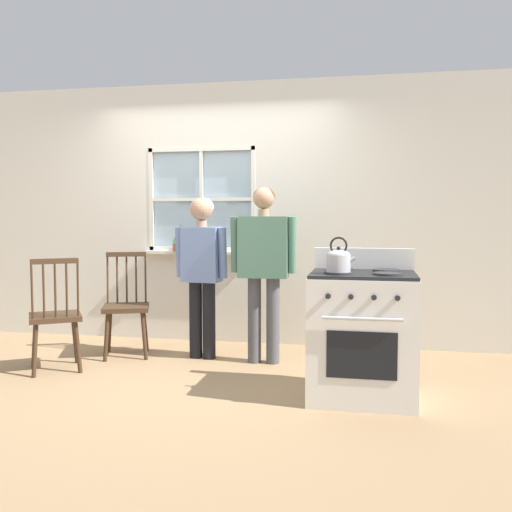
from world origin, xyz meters
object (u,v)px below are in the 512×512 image
person_elderly_left (202,261)px  kettle (339,260)px  person_teen_center (264,257)px  chair_by_window (55,318)px  stove (362,334)px  chair_near_wall (126,308)px  potted_plant (180,244)px

person_elderly_left → kettle: size_ratio=6.06×
person_teen_center → kettle: (0.71, -0.97, 0.07)m
person_elderly_left → chair_by_window: bearing=-144.7°
kettle → person_elderly_left: bearing=141.8°
chair_by_window → person_elderly_left: (1.11, 0.66, 0.45)m
person_teen_center → stove: bearing=-44.3°
stove → kettle: bearing=-142.3°
person_elderly_left → kettle: person_elderly_left is taller
person_teen_center → stove: size_ratio=1.46×
chair_by_window → stove: bearing=141.8°
chair_near_wall → kettle: kettle is taller
kettle → chair_by_window: bearing=171.3°
chair_near_wall → person_teen_center: (1.33, -0.01, 0.50)m
stove → person_elderly_left: bearing=148.8°
kettle → person_teen_center: bearing=126.4°
chair_by_window → person_teen_center: (1.71, 0.60, 0.50)m
chair_near_wall → kettle: size_ratio=3.97×
person_teen_center → chair_by_window: bearing=-161.4°
stove → kettle: size_ratio=4.39×
chair_by_window → chair_near_wall: (0.38, 0.61, 0.00)m
person_teen_center → potted_plant: 1.25m
chair_near_wall → potted_plant: 0.96m
person_elderly_left → stove: (1.48, -0.90, -0.44)m
potted_plant → chair_by_window: bearing=-117.4°
chair_near_wall → person_elderly_left: bearing=-16.8°
person_elderly_left → stove: size_ratio=1.38×
person_teen_center → kettle: person_teen_center is taller
kettle → chair_near_wall: bearing=154.4°
person_teen_center → kettle: size_ratio=6.41×
chair_near_wall → potted_plant: size_ratio=3.29×
potted_plant → kettle: bearing=-44.0°
chair_near_wall → stove: size_ratio=0.90×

